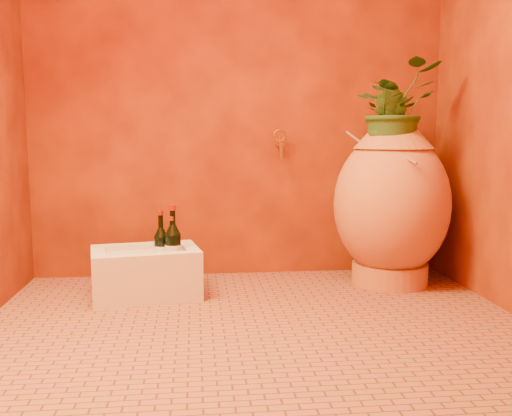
{
  "coord_description": "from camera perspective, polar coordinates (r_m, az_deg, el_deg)",
  "views": [
    {
      "loc": [
        -0.27,
        -2.49,
        0.86
      ],
      "look_at": [
        0.03,
        0.35,
        0.49
      ],
      "focal_mm": 40.0,
      "sensor_mm": 36.0,
      "label": 1
    }
  ],
  "objects": [
    {
      "name": "wine_bottle_a",
      "position": [
        3.05,
        -8.36,
        -4.36
      ],
      "size": [
        0.07,
        0.07,
        0.3
      ],
      "color": "black",
      "rests_on": "stone_basin"
    },
    {
      "name": "plant_side",
      "position": [
        3.27,
        13.02,
        7.98
      ],
      "size": [
        0.28,
        0.28,
        0.4
      ],
      "primitive_type": "imported",
      "rotation": [
        0.0,
        0.0,
        -0.8
      ],
      "color": "#254E1C",
      "rests_on": "amphora"
    },
    {
      "name": "wall_tap",
      "position": [
        3.44,
        2.4,
        6.5
      ],
      "size": [
        0.08,
        0.16,
        0.18
      ],
      "color": "#9C6B24",
      "rests_on": "wall_back"
    },
    {
      "name": "plant_main",
      "position": [
        3.33,
        13.67,
        9.62
      ],
      "size": [
        0.59,
        0.55,
        0.52
      ],
      "primitive_type": "imported",
      "rotation": [
        0.0,
        0.0,
        0.38
      ],
      "color": "#254E1C",
      "rests_on": "amphora"
    },
    {
      "name": "floor",
      "position": [
        2.65,
        0.07,
        -11.64
      ],
      "size": [
        2.5,
        2.5,
        0.0
      ],
      "primitive_type": "plane",
      "color": "brown",
      "rests_on": "ground"
    },
    {
      "name": "amphora",
      "position": [
        3.36,
        13.41,
        0.43
      ],
      "size": [
        0.81,
        0.81,
        0.95
      ],
      "rotation": [
        0.0,
        0.0,
        -0.27
      ],
      "color": "#B56233",
      "rests_on": "floor"
    },
    {
      "name": "wine_bottle_b",
      "position": [
        3.11,
        -9.46,
        -4.02
      ],
      "size": [
        0.08,
        0.08,
        0.32
      ],
      "color": "black",
      "rests_on": "stone_basin"
    },
    {
      "name": "stone_basin",
      "position": [
        3.12,
        -10.98,
        -6.47
      ],
      "size": [
        0.61,
        0.47,
        0.26
      ],
      "rotation": [
        0.0,
        0.0,
        0.18
      ],
      "color": "beige",
      "rests_on": "floor"
    },
    {
      "name": "wine_bottle_c",
      "position": [
        3.05,
        -8.28,
        -3.97
      ],
      "size": [
        0.09,
        0.09,
        0.35
      ],
      "color": "black",
      "rests_on": "stone_basin"
    },
    {
      "name": "wall_back",
      "position": [
        3.53,
        -1.73,
        13.63
      ],
      "size": [
        2.5,
        0.02,
        2.5
      ],
      "primitive_type": "cube",
      "color": "#561604",
      "rests_on": "ground"
    }
  ]
}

